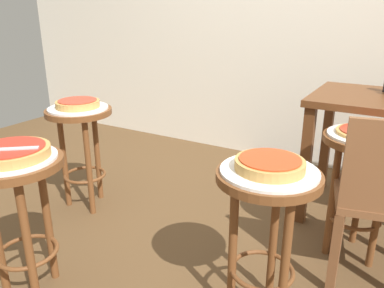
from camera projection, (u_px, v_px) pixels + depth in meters
The scene contains 15 objects.
ground_plane at pixel (191, 252), 2.10m from camera, with size 6.00×6.00×0.00m, color brown.
stool_foreground at pixel (18, 196), 1.64m from camera, with size 0.41×0.41×0.67m.
serving_plate_foreground at pixel (12, 159), 1.58m from camera, with size 0.36×0.36×0.01m, color silver.
pizza_foreground at pixel (11, 152), 1.57m from camera, with size 0.31×0.31×0.05m.
stool_middle at pixel (266, 211), 1.52m from camera, with size 0.41×0.41×0.67m.
serving_plate_middle at pixel (269, 171), 1.46m from camera, with size 0.38×0.38×0.01m, color white.
pizza_middle at pixel (270, 164), 1.45m from camera, with size 0.27×0.27×0.05m.
stool_leftside at pixel (81, 134), 2.44m from camera, with size 0.41×0.41×0.67m.
serving_plate_leftside at pixel (78, 108), 2.38m from camera, with size 0.37×0.37×0.01m, color silver.
pizza_leftside at pixel (78, 104), 2.37m from camera, with size 0.27×0.27×0.05m.
stool_rear at pixel (362, 168), 1.93m from camera, with size 0.41×0.41×0.67m.
serving_plate_rear at pixel (367, 135), 1.87m from camera, with size 0.37×0.37×0.01m, color white.
pizza_rear at pixel (367, 132), 1.86m from camera, with size 0.29×0.29×0.02m.
wooden_chair at pixel (384, 197), 1.70m from camera, with size 0.48×0.48×0.85m.
pizza_server_knife at pixel (10, 149), 1.53m from camera, with size 0.22×0.02×0.01m, color silver.
Camera 1 is at (0.91, -1.53, 1.26)m, focal length 35.83 mm.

